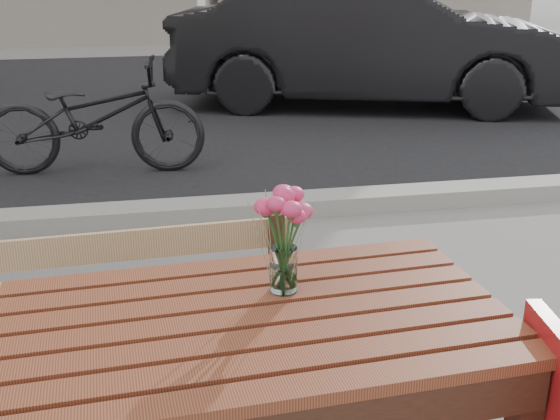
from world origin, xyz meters
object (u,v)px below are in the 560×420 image
(parked_car, at_px, (370,41))
(bicycle, at_px, (94,117))
(main_table, at_px, (255,360))
(main_vase, at_px, (284,227))

(parked_car, bearing_deg, bicycle, 143.04)
(main_table, xyz_separation_m, bicycle, (-0.65, 4.02, -0.22))
(main_vase, distance_m, bicycle, 4.00)
(main_vase, relative_size, parked_car, 0.07)
(main_vase, distance_m, parked_car, 6.42)
(main_table, height_order, main_vase, main_vase)
(main_table, height_order, parked_car, parked_car)
(main_table, relative_size, parked_car, 0.30)
(main_table, relative_size, main_vase, 4.50)
(main_vase, bearing_deg, main_table, -128.35)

